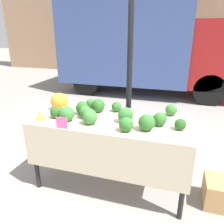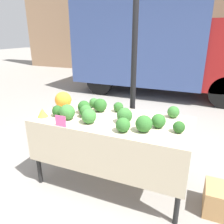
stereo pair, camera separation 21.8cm
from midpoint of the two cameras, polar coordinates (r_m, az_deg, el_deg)
The scene contains 21 objects.
ground_plane at distance 2.83m, azimuth -2.32°, elevation -17.67°, with size 40.00×40.00×0.00m, color gray.
tent_pole at distance 2.79m, azimuth 2.37°, elevation 12.33°, with size 0.07×0.07×2.71m.
parked_truck at distance 6.67m, azimuth 7.22°, elevation 17.27°, with size 4.94×2.02×2.69m.
market_table at distance 2.40m, azimuth -3.06°, elevation -4.80°, with size 1.73×0.81×0.83m.
orange_cauliflower at distance 2.78m, azimuth -15.80°, elevation 2.68°, with size 0.21×0.21×0.21m.
romanesco_head at distance 2.54m, azimuth -20.61°, elevation -0.81°, with size 0.12×0.12×0.10m.
broccoli_head_0 at distance 2.19m, azimuth 14.73°, elevation -3.21°, with size 0.11×0.11×0.11m.
broccoli_head_1 at distance 2.29m, azimuth 0.83°, elevation -0.84°, with size 0.16×0.16×0.16m.
broccoli_head_2 at distance 2.61m, azimuth -1.22°, elevation 1.32°, with size 0.12×0.12×0.12m.
broccoli_head_3 at distance 2.55m, azimuth 12.87°, elevation 0.49°, with size 0.13×0.13×0.13m.
broccoli_head_4 at distance 2.44m, azimuth -9.53°, elevation -0.05°, with size 0.14×0.14×0.14m.
broccoli_head_5 at distance 2.27m, azimuth -8.54°, elevation -1.33°, with size 0.16×0.16×0.16m.
broccoli_head_6 at distance 2.11m, azimuth 6.15°, elevation -2.78°, with size 0.16×0.16×0.16m.
broccoli_head_7 at distance 2.40m, azimuth -14.32°, elevation -0.44°, with size 0.17×0.17×0.17m.
broccoli_head_8 at distance 2.52m, azimuth -16.92°, elevation -0.21°, with size 0.12×0.12×0.12m.
broccoli_head_9 at distance 2.61m, azimuth -6.02°, elevation 1.65°, with size 0.16×0.16×0.16m.
broccoli_head_10 at distance 2.57m, azimuth -10.23°, elevation 1.03°, with size 0.15×0.15×0.15m.
broccoli_head_11 at distance 2.77m, azimuth -7.83°, elevation 2.25°, with size 0.12×0.12×0.12m.
broccoli_head_12 at distance 2.08m, azimuth 0.77°, elevation -3.33°, with size 0.14×0.14×0.14m.
broccoli_head_13 at distance 2.24m, azimuth 9.65°, elevation -1.90°, with size 0.14×0.14×0.14m.
price_sign at distance 2.23m, azimuth -15.76°, elevation -2.84°, with size 0.12×0.01×0.12m.
Camera 1 is at (0.66, -2.14, 1.73)m, focal length 35.00 mm.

